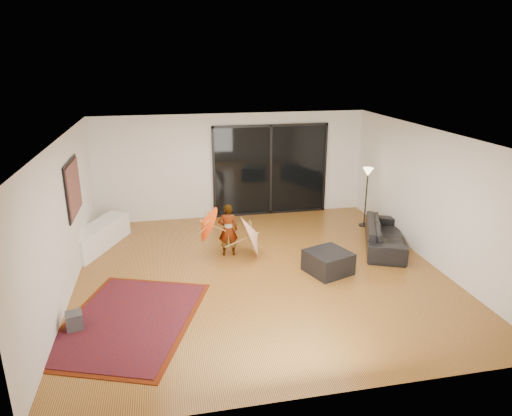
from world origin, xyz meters
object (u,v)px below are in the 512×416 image
object	(u,v)px
media_console	(99,236)
ottoman	(328,262)
child	(228,230)
sofa	(385,235)

from	to	relation	value
media_console	ottoman	xyz separation A→B (m)	(4.54, -2.18, -0.05)
ottoman	child	distance (m)	2.20
media_console	sofa	xyz separation A→B (m)	(6.20, -1.27, 0.03)
sofa	ottoman	xyz separation A→B (m)	(-1.66, -0.91, -0.08)
sofa	child	distance (m)	3.48
media_console	sofa	size ratio (longest dim) A/B	0.95
ottoman	child	size ratio (longest dim) A/B	0.67
sofa	ottoman	bearing A→B (deg)	141.87
sofa	child	world-z (taller)	child
child	ottoman	bearing A→B (deg)	153.37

